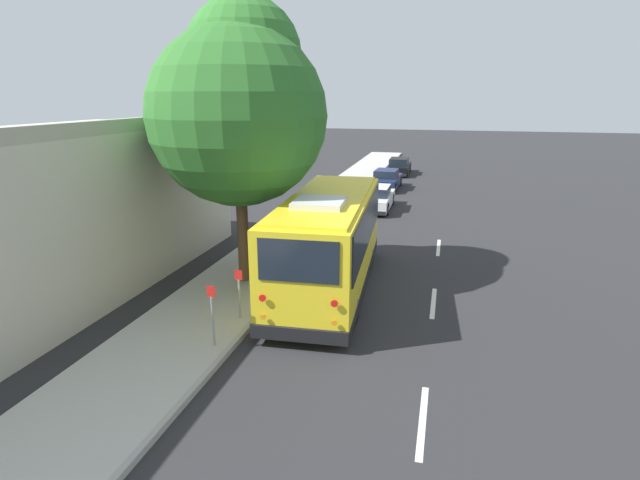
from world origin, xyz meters
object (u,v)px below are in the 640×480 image
object	(u,v)px
parked_sedan_white	(376,198)
parked_sedan_navy	(386,180)
street_tree	(239,103)
sign_post_far	(239,294)
shuttle_bus	(328,238)
parked_sedan_black	(399,167)
sign_post_near	(213,315)

from	to	relation	value
parked_sedan_white	parked_sedan_navy	bearing A→B (deg)	2.04
street_tree	sign_post_far	xyz separation A→B (m)	(-3.06, -1.07, -5.04)
street_tree	sign_post_far	size ratio (longest dim) A/B	6.33
parked_sedan_white	sign_post_far	world-z (taller)	sign_post_far
shuttle_bus	sign_post_far	xyz separation A→B (m)	(-3.05, 1.81, -0.89)
shuttle_bus	parked_sedan_black	bearing A→B (deg)	-2.95
parked_sedan_white	street_tree	bearing A→B (deg)	167.39
shuttle_bus	sign_post_near	size ratio (longest dim) A/B	5.47
shuttle_bus	sign_post_near	xyz separation A→B (m)	(-4.69, 1.81, -0.81)
parked_sedan_white	parked_sedan_black	xyz separation A→B (m)	(13.37, 0.08, -0.02)
parked_sedan_white	sign_post_near	bearing A→B (deg)	174.29
shuttle_bus	parked_sedan_white	world-z (taller)	shuttle_bus
street_tree	sign_post_near	xyz separation A→B (m)	(-4.70, -1.07, -4.96)
sign_post_near	sign_post_far	bearing A→B (deg)	0.00
parked_sedan_navy	sign_post_far	bearing A→B (deg)	178.43
parked_sedan_black	sign_post_far	world-z (taller)	sign_post_far
street_tree	sign_post_far	distance (m)	5.99
parked_sedan_white	sign_post_near	size ratio (longest dim) A/B	2.73
shuttle_bus	sign_post_far	bearing A→B (deg)	145.79
sign_post_near	sign_post_far	world-z (taller)	sign_post_near
shuttle_bus	parked_sedan_white	distance (m)	12.40
shuttle_bus	sign_post_far	world-z (taller)	shuttle_bus
street_tree	parked_sedan_black	bearing A→B (deg)	-5.84
parked_sedan_black	street_tree	bearing A→B (deg)	174.11
parked_sedan_black	sign_post_far	size ratio (longest dim) A/B	3.16
parked_sedan_black	sign_post_far	distance (m)	28.81
parked_sedan_navy	sign_post_near	world-z (taller)	sign_post_near
parked_sedan_black	street_tree	world-z (taller)	street_tree
parked_sedan_navy	street_tree	bearing A→B (deg)	174.62
shuttle_bus	parked_sedan_navy	world-z (taller)	shuttle_bus
shuttle_bus	parked_sedan_white	xyz separation A→B (m)	(12.35, 0.17, -1.16)
sign_post_near	shuttle_bus	bearing A→B (deg)	-21.09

